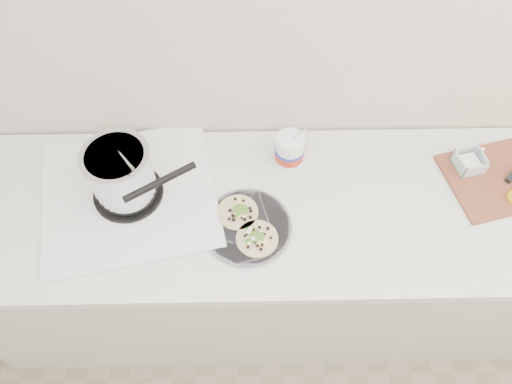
{
  "coord_description": "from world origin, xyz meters",
  "views": [
    {
      "loc": [
        -0.12,
        0.54,
        2.33
      ],
      "look_at": [
        -0.11,
        1.43,
        0.96
      ],
      "focal_mm": 35.0,
      "sensor_mm": 36.0,
      "label": 1
    }
  ],
  "objects_px": {
    "taco_plate": "(247,225)",
    "cutboard": "(506,173)",
    "tub": "(290,149)",
    "stove": "(124,181)"
  },
  "relations": [
    {
      "from": "stove",
      "to": "cutboard",
      "type": "xyz_separation_m",
      "value": [
        1.3,
        0.06,
        -0.07
      ]
    },
    {
      "from": "taco_plate",
      "to": "cutboard",
      "type": "xyz_separation_m",
      "value": [
        0.9,
        0.19,
        -0.0
      ]
    },
    {
      "from": "cutboard",
      "to": "stove",
      "type": "bearing_deg",
      "value": 169.0
    },
    {
      "from": "taco_plate",
      "to": "cutboard",
      "type": "height_order",
      "value": "cutboard"
    },
    {
      "from": "stove",
      "to": "tub",
      "type": "relative_size",
      "value": 2.89
    },
    {
      "from": "taco_plate",
      "to": "tub",
      "type": "bearing_deg",
      "value": 60.58
    },
    {
      "from": "taco_plate",
      "to": "tub",
      "type": "height_order",
      "value": "tub"
    },
    {
      "from": "taco_plate",
      "to": "cutboard",
      "type": "relative_size",
      "value": 0.61
    },
    {
      "from": "taco_plate",
      "to": "cutboard",
      "type": "distance_m",
      "value": 0.92
    },
    {
      "from": "taco_plate",
      "to": "tub",
      "type": "distance_m",
      "value": 0.31
    }
  ]
}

